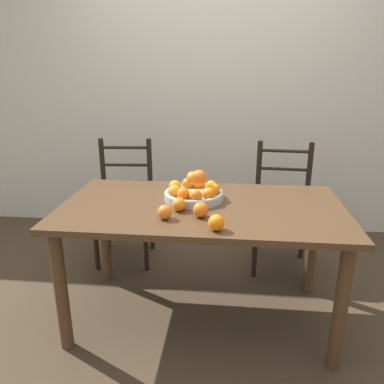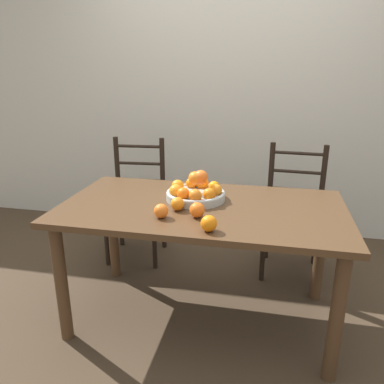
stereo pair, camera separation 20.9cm
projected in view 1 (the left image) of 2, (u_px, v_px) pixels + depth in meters
ground_plane at (201, 315)px, 2.36m from camera, size 12.00×12.00×0.00m
wall_back at (215, 89)px, 3.33m from camera, size 8.00×0.06×2.60m
dining_table at (202, 221)px, 2.16m from camera, size 1.60×0.87×0.74m
fruit_bowl at (194, 191)px, 2.20m from camera, size 0.35×0.35×0.18m
orange_loose_0 at (216, 223)px, 1.78m from camera, size 0.08×0.08×0.08m
orange_loose_1 at (179, 204)px, 2.02m from camera, size 0.08×0.08×0.08m
orange_loose_2 at (201, 210)px, 1.94m from camera, size 0.08×0.08×0.08m
orange_loose_3 at (165, 212)px, 1.92m from camera, size 0.08×0.08×0.08m
chair_left at (125, 204)px, 2.96m from camera, size 0.45×0.43×0.95m
chair_right at (282, 210)px, 2.84m from camera, size 0.44×0.43×0.95m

